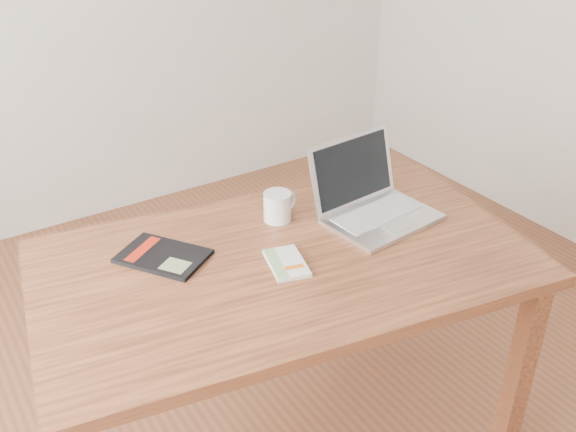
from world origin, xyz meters
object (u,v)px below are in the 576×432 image
white_guidebook (287,263)px  desk (285,282)px  laptop (372,201)px  coffee_mug (278,206)px  black_guidebook (163,256)px

white_guidebook → desk: bearing=79.3°
laptop → coffee_mug: size_ratio=2.90×
laptop → white_guidebook: bearing=-171.4°
desk → laptop: (0.39, 0.06, 0.14)m
laptop → black_guidebook: bearing=163.7°
desk → black_guidebook: black_guidebook is taller
laptop → coffee_mug: (-0.28, 0.14, -0.00)m
black_guidebook → laptop: 0.71m
white_guidebook → black_guidebook: size_ratio=0.61×
desk → laptop: laptop is taller
coffee_mug → white_guidebook: bearing=-127.8°
laptop → desk: bearing=-176.1°
white_guidebook → coffee_mug: bearing=78.2°
white_guidebook → coffee_mug: 0.28m
black_guidebook → desk: bearing=-66.3°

